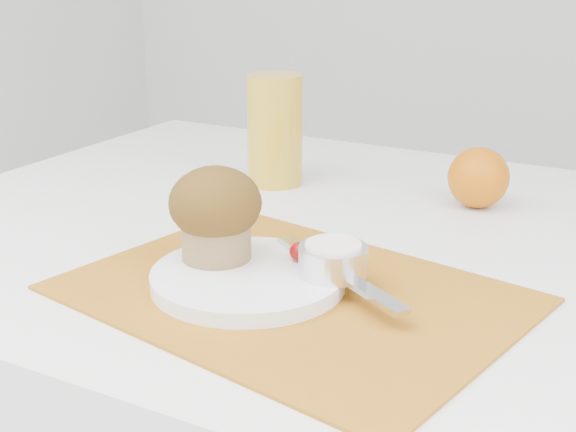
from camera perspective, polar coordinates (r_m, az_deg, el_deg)
The scene contains 10 objects.
placemat at distance 0.76m, azimuth 0.27°, elevation -5.54°, with size 0.41×0.30×0.00m, color #A86517.
plate at distance 0.77m, azimuth -2.86°, elevation -4.43°, with size 0.19×0.19×0.01m, color white.
ramekin at distance 0.76m, azimuth 3.22°, elevation -3.16°, with size 0.07×0.07×0.03m, color silver.
cream at distance 0.75m, azimuth 3.24°, elevation -2.16°, with size 0.05×0.05×0.01m, color white.
raspberry_near at distance 0.79m, azimuth 1.21°, elevation -2.60°, with size 0.02×0.02×0.02m, color #570217.
raspberry_far at distance 0.79m, azimuth 0.84°, elevation -2.54°, with size 0.02×0.02×0.02m, color #5C0302.
butter_knife at distance 0.76m, azimuth 3.49°, elevation -3.95°, with size 0.21×0.02×0.01m, color #B7B9C0.
orange at distance 1.03m, azimuth 13.39°, elevation 2.67°, with size 0.08×0.08×0.08m, color #CF6407.
juice_glass at distance 1.09m, azimuth -0.93°, elevation 6.13°, with size 0.07×0.07×0.15m, color gold.
muffin at distance 0.79m, azimuth -5.18°, elevation 0.32°, with size 0.09×0.09×0.09m.
Camera 1 is at (0.30, -0.74, 1.07)m, focal length 50.00 mm.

